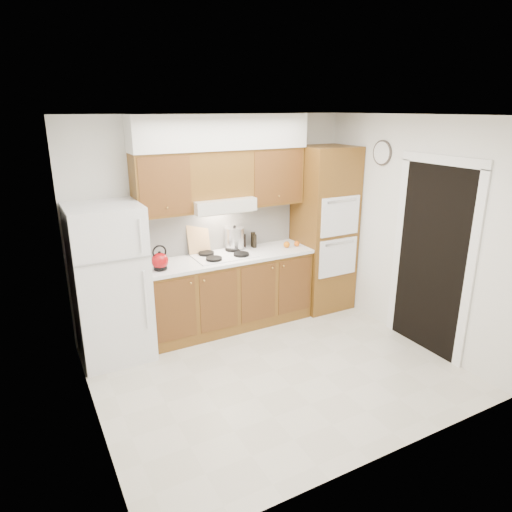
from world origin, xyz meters
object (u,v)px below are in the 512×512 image
at_px(fridge, 110,283).
at_px(stock_pot, 235,238).
at_px(kettle, 160,261).
at_px(oven_cabinet, 324,229).

height_order(fridge, stock_pot, fridge).
bearing_deg(fridge, stock_pot, 8.30).
bearing_deg(kettle, stock_pot, 25.69).
relative_size(fridge, oven_cabinet, 0.78).
bearing_deg(oven_cabinet, stock_pot, 170.84).
bearing_deg(kettle, oven_cabinet, 12.62).
height_order(fridge, oven_cabinet, oven_cabinet).
height_order(fridge, kettle, fridge).
distance_m(fridge, kettle, 0.58).
bearing_deg(kettle, fridge, -175.45).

